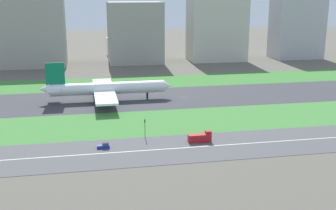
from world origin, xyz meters
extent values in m
plane|color=#5B564C|center=(0.00, 0.00, 0.00)|extent=(800.00, 800.00, 0.00)
cube|color=#38383D|center=(0.00, 0.00, 0.05)|extent=(280.00, 46.00, 0.10)
cube|color=#3D7A33|center=(0.00, 41.00, 0.05)|extent=(280.00, 36.00, 0.10)
cube|color=#427F38|center=(0.00, -41.00, 0.05)|extent=(280.00, 36.00, 0.10)
cube|color=#4C4C4F|center=(0.00, -73.00, 0.05)|extent=(280.00, 28.00, 0.10)
cube|color=silver|center=(0.00, -73.00, 0.11)|extent=(266.00, 0.50, 0.01)
cylinder|color=white|center=(-38.72, 0.00, 6.30)|extent=(56.00, 6.00, 6.00)
cone|color=white|center=(-8.72, 0.00, 6.30)|extent=(4.00, 5.70, 5.70)
cone|color=white|center=(-69.22, 0.00, 7.10)|extent=(5.00, 5.40, 5.40)
cube|color=#0C724C|center=(-63.72, 0.00, 14.30)|extent=(9.00, 0.80, 11.00)
cube|color=white|center=(-64.72, 0.00, 7.30)|extent=(6.00, 16.00, 0.60)
cube|color=white|center=(-40.72, 15.00, 5.10)|extent=(10.00, 26.00, 1.00)
cylinder|color=gray|center=(-39.72, 9.00, 2.90)|extent=(5.00, 3.20, 3.20)
cube|color=white|center=(-40.72, -15.00, 5.10)|extent=(10.00, 26.00, 1.00)
cylinder|color=gray|center=(-39.72, -9.00, 2.90)|extent=(5.00, 3.20, 3.20)
cylinder|color=black|center=(-19.12, 0.00, 1.70)|extent=(1.00, 1.00, 3.20)
cylinder|color=black|center=(-42.72, 3.50, 1.70)|extent=(1.00, 1.00, 3.20)
cylinder|color=black|center=(-42.72, -3.50, 1.70)|extent=(1.00, 1.00, 3.20)
cube|color=navy|center=(-44.55, -68.00, 0.65)|extent=(4.40, 1.80, 1.10)
cube|color=#333D4C|center=(-43.75, -68.00, 1.65)|extent=(2.20, 1.66, 0.90)
cube|color=#B2191E|center=(-9.94, -68.00, 1.50)|extent=(8.40, 2.50, 2.80)
cube|color=#B2191E|center=(-6.74, -68.00, 3.50)|extent=(2.00, 2.30, 1.20)
cylinder|color=#4C4C51|center=(-28.76, -60.00, 3.10)|extent=(0.24, 0.24, 6.00)
cube|color=black|center=(-28.76, -60.00, 6.70)|extent=(0.36, 0.36, 1.20)
sphere|color=#19D826|center=(-28.76, -60.20, 7.00)|extent=(0.24, 0.24, 0.24)
cube|color=#9E998E|center=(-90.00, 114.00, 25.94)|extent=(55.79, 31.73, 51.88)
cube|color=#9E998E|center=(-11.27, 114.00, 22.49)|extent=(39.79, 27.92, 44.98)
cube|color=beige|center=(52.06, 114.00, 23.48)|extent=(43.02, 26.48, 46.97)
cube|color=#B2B2B7|center=(118.80, 114.00, 24.21)|extent=(38.31, 24.81, 48.41)
cylinder|color=silver|center=(-19.59, 159.00, 7.33)|extent=(21.83, 21.83, 14.65)
camera|label=1|loc=(-49.57, -212.20, 53.42)|focal=46.52mm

